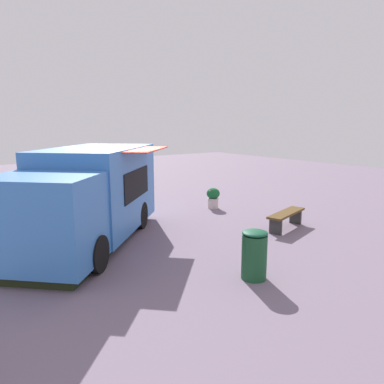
# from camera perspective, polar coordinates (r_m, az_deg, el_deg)

# --- Properties ---
(ground_plane) EXTENTS (40.00, 40.00, 0.00)m
(ground_plane) POSITION_cam_1_polar(r_m,az_deg,el_deg) (10.02, -10.65, -6.17)
(ground_plane) COLOR slate
(food_truck) EXTENTS (5.10, 5.20, 2.31)m
(food_truck) POSITION_cam_1_polar(r_m,az_deg,el_deg) (9.06, -16.27, -0.95)
(food_truck) COLOR #3978C6
(food_truck) RESTS_ON ground_plane
(planter_flowering_near) EXTENTS (0.46, 0.46, 0.72)m
(planter_flowering_near) POSITION_cam_1_polar(r_m,az_deg,el_deg) (12.42, 3.40, -0.82)
(planter_flowering_near) COLOR beige
(planter_flowering_near) RESTS_ON ground_plane
(planter_flowering_far) EXTENTS (0.53, 0.53, 0.76)m
(planter_flowering_far) POSITION_cam_1_polar(r_m,az_deg,el_deg) (13.26, -8.07, -0.15)
(planter_flowering_far) COLOR beige
(planter_flowering_far) RESTS_ON ground_plane
(plaza_bench) EXTENTS (1.70, 0.83, 0.48)m
(plaza_bench) POSITION_cam_1_polar(r_m,az_deg,el_deg) (10.34, 14.86, -3.75)
(plaza_bench) COLOR brown
(plaza_bench) RESTS_ON ground_plane
(trash_bin) EXTENTS (0.49, 0.49, 0.95)m
(trash_bin) POSITION_cam_1_polar(r_m,az_deg,el_deg) (6.92, 9.93, -9.78)
(trash_bin) COLOR #1A4B2A
(trash_bin) RESTS_ON ground_plane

